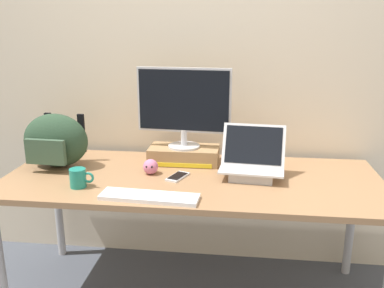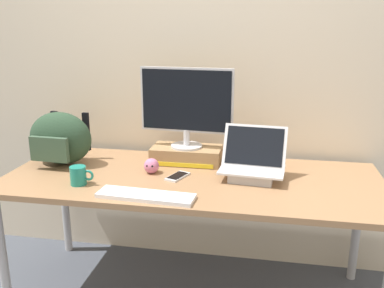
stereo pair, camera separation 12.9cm
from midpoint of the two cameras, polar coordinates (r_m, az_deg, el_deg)
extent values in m
cube|color=beige|center=(2.60, 3.51, 11.42)|extent=(7.00, 0.10, 2.60)
cube|color=#99704C|center=(2.24, 1.66, -4.82)|extent=(1.98, 0.81, 0.03)
cylinder|color=#B2B2B7|center=(2.42, -22.90, -13.98)|extent=(0.05, 0.05, 0.70)
cylinder|color=#B2B2B7|center=(2.95, -15.63, -7.73)|extent=(0.05, 0.05, 0.70)
cylinder|color=#B2B2B7|center=(2.75, 22.70, -10.28)|extent=(0.05, 0.05, 0.70)
cube|color=#9E7A51|center=(2.45, 0.78, -1.45)|extent=(0.40, 0.21, 0.09)
cube|color=yellow|center=(2.36, 0.35, -2.89)|extent=(0.34, 0.00, 0.02)
cylinder|color=silver|center=(2.43, 0.78, -0.28)|extent=(0.18, 0.18, 0.01)
cylinder|color=silver|center=(2.42, 0.79, 0.90)|extent=(0.04, 0.04, 0.09)
cube|color=silver|center=(2.37, 0.81, 5.95)|extent=(0.54, 0.06, 0.36)
cube|color=black|center=(2.36, 0.74, 5.90)|extent=(0.51, 0.04, 0.34)
cube|color=#ADADB2|center=(2.22, 9.77, -4.13)|extent=(0.24, 0.22, 0.05)
cube|color=silver|center=(2.21, 9.80, -3.42)|extent=(0.35, 0.26, 0.01)
cube|color=#B7B7BC|center=(2.23, 9.86, -3.12)|extent=(0.30, 0.15, 0.00)
cube|color=silver|center=(2.24, 10.10, -0.31)|extent=(0.34, 0.14, 0.21)
cube|color=black|center=(2.23, 10.09, -0.29)|extent=(0.30, 0.12, 0.18)
cube|color=white|center=(1.97, -4.41, -7.03)|extent=(0.47, 0.15, 0.02)
cube|color=silver|center=(1.97, -4.42, -6.72)|extent=(0.44, 0.13, 0.00)
ellipsoid|color=#28422D|center=(2.49, -15.98, 0.74)|extent=(0.38, 0.23, 0.30)
cube|color=#38513D|center=(2.39, -17.33, -0.71)|extent=(0.22, 0.04, 0.14)
cube|color=black|center=(2.63, -16.69, 1.86)|extent=(0.04, 0.02, 0.23)
cube|color=black|center=(2.54, -12.70, 1.63)|extent=(0.04, 0.02, 0.23)
cylinder|color=#1E7F70|center=(2.17, -13.53, -4.19)|extent=(0.08, 0.08, 0.09)
torus|color=#1E7F70|center=(2.15, -12.21, -4.19)|extent=(0.06, 0.01, 0.06)
cube|color=silver|center=(2.22, -0.30, -4.43)|extent=(0.12, 0.16, 0.01)
cube|color=black|center=(2.22, -0.30, -4.29)|extent=(0.10, 0.13, 0.00)
sphere|color=#CC7099|center=(2.28, -3.90, -2.98)|extent=(0.08, 0.08, 0.08)
sphere|color=black|center=(2.24, -4.48, -3.00)|extent=(0.01, 0.01, 0.01)
sphere|color=black|center=(2.24, -3.77, -3.04)|extent=(0.01, 0.01, 0.01)
camera|label=1|loc=(0.06, -88.30, 0.49)|focal=39.38mm
camera|label=2|loc=(0.06, 91.70, -0.49)|focal=39.38mm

